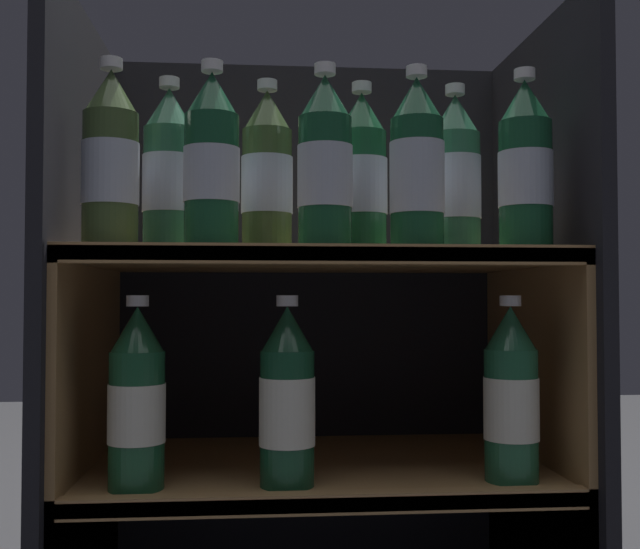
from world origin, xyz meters
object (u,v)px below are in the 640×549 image
object	(u,v)px
bottle_upper_back_2	(362,177)
bottle_lower_front_2	(511,398)
bottle_upper_front_3	(417,168)
bottle_upper_back_0	(169,174)
bottle_upper_back_1	(267,176)
bottle_upper_front_1	(212,164)
bottle_upper_front_2	(323,166)
bottle_upper_front_0	(111,163)
bottle_lower_front_0	(137,402)
bottle_lower_front_1	(287,401)
bottle_upper_back_3	(456,179)
bottle_upper_front_4	(525,169)

from	to	relation	value
bottle_upper_back_2	bottle_lower_front_2	distance (m)	0.37
bottle_upper_front_3	bottle_upper_back_0	size ratio (longest dim) A/B	1.00
bottle_upper_back_1	bottle_upper_front_3	bearing A→B (deg)	-22.21
bottle_upper_front_1	bottle_upper_front_2	distance (m)	0.15
bottle_upper_front_0	bottle_upper_front_3	size ratio (longest dim) A/B	1.00
bottle_lower_front_2	bottle_lower_front_0	bearing A→B (deg)	180.00
bottle_upper_front_0	bottle_lower_front_0	distance (m)	0.31
bottle_upper_front_0	bottle_upper_front_1	xyz separation A→B (m)	(0.13, 0.00, 0.00)
bottle_upper_back_0	bottle_lower_front_1	bearing A→B (deg)	-26.36
bottle_upper_front_0	bottle_upper_front_1	distance (m)	0.13
bottle_upper_back_1	bottle_upper_back_3	world-z (taller)	same
bottle_upper_back_1	bottle_upper_front_1	bearing A→B (deg)	-132.04
bottle_upper_back_2	bottle_upper_front_1	bearing A→B (deg)	-158.79
bottle_upper_front_2	bottle_upper_back_1	size ratio (longest dim) A/B	1.00
bottle_upper_back_0	bottle_lower_front_1	xyz separation A→B (m)	(0.16, -0.08, -0.31)
bottle_upper_back_1	bottle_upper_front_0	bearing A→B (deg)	-158.17
bottle_upper_back_1	bottle_lower_front_0	bearing A→B (deg)	-154.05
bottle_upper_front_0	bottle_upper_front_1	bearing A→B (deg)	0.00
bottle_upper_back_3	bottle_lower_front_1	size ratio (longest dim) A/B	1.00
bottle_upper_back_0	bottle_lower_front_1	size ratio (longest dim) A/B	1.00
bottle_upper_front_1	bottle_lower_front_1	world-z (taller)	bottle_upper_front_1
bottle_upper_back_1	bottle_upper_back_3	bearing A→B (deg)	0.00
bottle_upper_back_1	bottle_upper_back_2	bearing A→B (deg)	0.00
bottle_upper_back_2	bottle_lower_front_1	world-z (taller)	bottle_upper_back_2
bottle_upper_front_4	bottle_lower_front_1	size ratio (longest dim) A/B	1.00
bottle_upper_front_0	bottle_lower_front_0	xyz separation A→B (m)	(0.04, 0.00, -0.31)
bottle_upper_back_3	bottle_upper_front_2	bearing A→B (deg)	-157.91
bottle_upper_front_4	bottle_lower_front_0	size ratio (longest dim) A/B	1.00
bottle_upper_back_2	bottle_upper_back_3	world-z (taller)	same
bottle_upper_front_0	bottle_upper_back_2	xyz separation A→B (m)	(0.34, 0.08, 0.00)
bottle_upper_front_2	bottle_upper_back_3	distance (m)	0.21
bottle_upper_back_3	bottle_lower_front_0	size ratio (longest dim) A/B	1.00
bottle_upper_front_3	bottle_upper_back_1	distance (m)	0.21
bottle_upper_front_1	bottle_upper_front_2	world-z (taller)	same
bottle_upper_front_1	bottle_upper_front_3	distance (m)	0.27
bottle_upper_back_2	bottle_lower_front_0	distance (m)	0.44
bottle_upper_front_0	bottle_lower_front_1	distance (m)	0.38
bottle_lower_front_0	bottle_upper_back_3	bearing A→B (deg)	10.45
bottle_upper_front_2	bottle_upper_front_0	bearing A→B (deg)	180.00
bottle_lower_front_2	bottle_lower_front_1	bearing A→B (deg)	180.00
bottle_upper_front_2	bottle_lower_front_0	bearing A→B (deg)	180.00
bottle_upper_front_2	bottle_upper_back_3	xyz separation A→B (m)	(0.20, 0.08, -0.00)
bottle_upper_back_2	bottle_lower_front_0	bearing A→B (deg)	-164.99
bottle_lower_front_1	bottle_lower_front_0	bearing A→B (deg)	180.00
bottle_upper_front_0	bottle_lower_front_1	xyz separation A→B (m)	(0.23, 0.00, -0.31)
bottle_upper_back_2	bottle_upper_front_0	bearing A→B (deg)	-166.52
bottle_upper_front_3	bottle_upper_back_0	xyz separation A→B (m)	(-0.33, 0.08, 0.00)
bottle_upper_front_3	bottle_lower_front_0	size ratio (longest dim) A/B	1.00
bottle_upper_front_4	bottle_lower_front_1	distance (m)	0.44
bottle_upper_back_3	bottle_upper_back_2	bearing A→B (deg)	180.00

